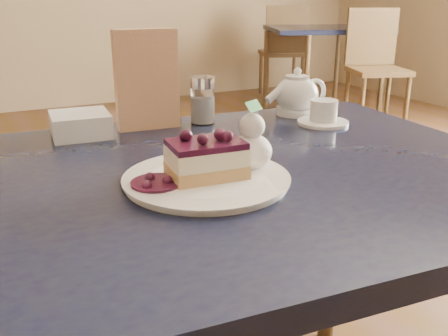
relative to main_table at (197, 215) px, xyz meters
name	(u,v)px	position (x,y,z in m)	size (l,w,h in m)	color
main_table	(197,215)	(0.00, 0.00, 0.00)	(1.41, 1.00, 0.84)	black
dessert_plate	(206,179)	(0.00, -0.06, 0.09)	(0.30, 0.30, 0.01)	white
cheesecake_slice	(206,159)	(0.00, -0.06, 0.13)	(0.14, 0.11, 0.07)	tan
whipped_cream	(252,151)	(0.09, -0.05, 0.13)	(0.08, 0.08, 0.07)	white
berry_sauce	(156,183)	(-0.10, -0.05, 0.10)	(0.09, 0.09, 0.01)	#3B0D2A
tea_set	(301,99)	(0.45, 0.29, 0.14)	(0.18, 0.25, 0.12)	white
menu_card	(147,80)	(0.03, 0.36, 0.21)	(0.16, 0.03, 0.25)	beige
sugar_shaker	(202,100)	(0.17, 0.35, 0.15)	(0.07, 0.07, 0.12)	white
napkin_stack	(80,124)	(-0.14, 0.37, 0.12)	(0.13, 0.13, 0.06)	white
bg_table_far_right	(321,102)	(2.90, 3.33, -0.67)	(1.37, 2.04, 1.35)	black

